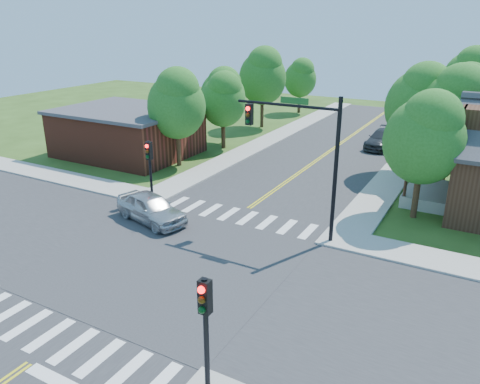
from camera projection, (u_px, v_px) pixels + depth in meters
The scene contains 24 objects.
ground at pixel (171, 264), 21.17m from camera, with size 100.00×100.00×0.00m, color #2C4716.
road_ns at pixel (171, 264), 21.17m from camera, with size 10.00×90.00×0.04m, color #2D2D30.
road_ew at pixel (171, 264), 21.17m from camera, with size 90.00×10.00×0.04m, color #2D2D30.
intersection_patch at pixel (171, 264), 21.17m from camera, with size 10.20×10.20×0.06m, color #2D2D30.
sidewalk_nw at pixel (135, 144), 41.32m from camera, with size 40.00×40.00×0.14m.
crosswalk_north at pixel (238, 216), 26.24m from camera, with size 8.85×2.00×0.01m.
crosswalk_south at pixel (61, 340), 16.08m from camera, with size 8.85×2.00×0.01m.
centerline at pixel (171, 263), 21.16m from camera, with size 0.30×90.00×0.01m.
signal_mast_ne at pixel (303, 144), 22.28m from camera, with size 5.30×0.42×7.20m.
signal_pole_se at pixel (205, 314), 13.09m from camera, with size 0.34×0.42×3.80m.
signal_pole_nw at pixel (149, 160), 27.37m from camera, with size 0.34×0.42×3.80m.
building_nw at pixel (128, 131), 37.81m from camera, with size 10.40×8.40×3.73m.
tree_e_a at pixel (426, 136), 24.49m from camera, with size 4.21×4.00×7.16m.
tree_e_b at pixel (455, 106), 29.81m from camera, with size 4.67×4.44×7.94m.
tree_e_c at pixel (464, 95), 36.78m from camera, with size 4.34×4.12×7.38m.
tree_e_d at pixel (470, 76), 44.12m from camera, with size 4.82×4.58×8.19m.
tree_w_a at pixel (177, 102), 33.71m from camera, with size 4.32×4.10×7.34m.
tree_w_b at pixel (223, 93), 40.10m from camera, with size 3.97×3.77×6.75m.
tree_w_c at pixel (263, 74), 46.11m from camera, with size 4.74×4.50×8.05m.
tree_w_d at pixel (301, 77), 53.83m from camera, with size 3.73×3.55×6.35m.
tree_house at pixel (421, 102), 31.65m from camera, with size 4.63×4.40×7.87m.
tree_bldg at pixel (223, 98), 38.67m from camera, with size 3.85×3.66×6.54m.
car_silver at pixel (151, 208), 25.33m from camera, with size 4.94×2.99×1.57m, color #B9BCC1.
car_dgrey at pixel (382, 139), 39.97m from camera, with size 2.25×5.24×1.50m, color #2F3034.
Camera 1 is at (11.84, -14.82, 10.44)m, focal length 35.00 mm.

